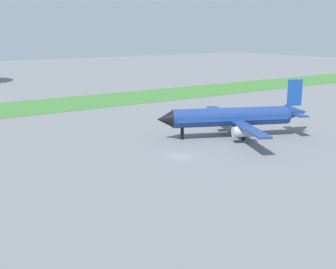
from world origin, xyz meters
TOP-DOWN VIEW (x-y plane):
  - ground_plane at (0.00, 0.00)m, footprint 600.00×600.00m
  - grass_taxiway_strip at (0.00, 71.12)m, footprint 360.00×28.00m
  - airplane_midfield_jet at (19.29, 5.87)m, footprint 33.25×33.42m

SIDE VIEW (x-z plane):
  - ground_plane at x=0.00m, z-range 0.00..0.00m
  - grass_taxiway_strip at x=0.00m, z-range 0.00..0.08m
  - airplane_midfield_jet at x=19.29m, z-range -1.76..10.80m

